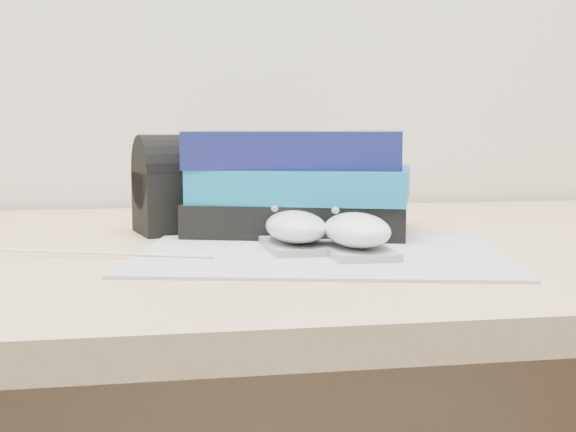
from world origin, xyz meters
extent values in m
cube|color=tan|center=(0.00, 1.58, 0.71)|extent=(1.60, 0.80, 0.03)
cube|color=tan|center=(0.00, 1.96, 0.35)|extent=(1.52, 0.03, 0.35)
cube|color=gray|center=(-0.08, 1.47, 0.73)|extent=(0.42, 0.36, 0.00)
cube|color=#939395|center=(-0.10, 1.49, 0.74)|extent=(0.06, 0.11, 0.01)
ellipsoid|color=white|center=(-0.10, 1.49, 0.76)|extent=(0.06, 0.11, 0.03)
ellipsoid|color=gray|center=(-0.12, 1.49, 0.78)|extent=(0.01, 0.01, 0.01)
cube|color=#9E9EA1|center=(-0.04, 1.45, 0.74)|extent=(0.06, 0.11, 0.01)
ellipsoid|color=white|center=(-0.04, 1.45, 0.76)|extent=(0.06, 0.11, 0.03)
ellipsoid|color=gray|center=(-0.07, 1.45, 0.78)|extent=(0.01, 0.01, 0.01)
cylinder|color=white|center=(-0.30, 1.49, 0.73)|extent=(0.22, 0.09, 0.00)
cube|color=black|center=(-0.06, 1.64, 0.75)|extent=(0.30, 0.27, 0.04)
cube|color=#0F7AAB|center=(-0.06, 1.64, 0.79)|extent=(0.30, 0.27, 0.04)
cube|color=#121654|center=(-0.07, 1.64, 0.83)|extent=(0.29, 0.26, 0.04)
cube|color=white|center=(-0.07, 1.62, 0.85)|extent=(0.25, 0.12, 0.00)
cube|color=black|center=(-0.19, 1.67, 0.77)|extent=(0.15, 0.11, 0.07)
cylinder|color=black|center=(-0.19, 1.67, 0.81)|extent=(0.15, 0.11, 0.09)
camera|label=1|loc=(-0.25, 0.69, 0.86)|focal=50.00mm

